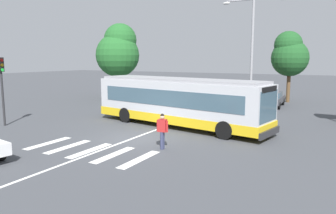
% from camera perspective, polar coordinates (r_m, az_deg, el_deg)
% --- Properties ---
extents(ground_plane, '(160.00, 160.00, 0.00)m').
position_cam_1_polar(ground_plane, '(17.65, -6.16, -5.59)').
color(ground_plane, '#424449').
extents(city_transit_bus, '(12.33, 4.62, 3.06)m').
position_cam_1_polar(city_transit_bus, '(20.55, 1.78, 0.96)').
color(city_transit_bus, black).
rests_on(city_transit_bus, ground_plane).
extents(pedestrian_crossing_street, '(0.58, 0.31, 1.72)m').
position_cam_1_polar(pedestrian_crossing_street, '(15.39, -1.00, -3.93)').
color(pedestrian_crossing_street, '#333856').
rests_on(pedestrian_crossing_street, ground_plane).
extents(parked_car_blue, '(1.88, 4.50, 1.35)m').
position_cam_1_polar(parked_car_blue, '(33.24, 4.01, 2.39)').
color(parked_car_blue, black).
rests_on(parked_car_blue, ground_plane).
extents(parked_car_silver, '(1.91, 4.52, 1.35)m').
position_cam_1_polar(parked_car_silver, '(32.18, 8.05, 2.13)').
color(parked_car_silver, black).
rests_on(parked_car_silver, ground_plane).
extents(parked_car_red, '(1.97, 4.55, 1.35)m').
position_cam_1_polar(parked_car_red, '(31.50, 13.03, 1.86)').
color(parked_car_red, black).
rests_on(parked_car_red, ground_plane).
extents(parked_car_charcoal, '(2.03, 4.58, 1.35)m').
position_cam_1_polar(parked_car_charcoal, '(30.61, 17.75, 1.49)').
color(parked_car_charcoal, black).
rests_on(parked_car_charcoal, ground_plane).
extents(traffic_light_near_corner, '(0.33, 0.32, 4.36)m').
position_cam_1_polar(traffic_light_near_corner, '(23.10, -27.22, 4.25)').
color(traffic_light_near_corner, '#28282B').
rests_on(traffic_light_near_corner, ground_plane).
extents(twin_arm_street_lamp, '(4.83, 0.32, 8.80)m').
position_cam_1_polar(twin_arm_street_lamp, '(25.73, 14.60, 10.82)').
color(twin_arm_street_lamp, '#939399').
rests_on(twin_arm_street_lamp, ground_plane).
extents(background_tree_left, '(4.68, 4.68, 8.06)m').
position_cam_1_polar(background_tree_left, '(35.97, -8.72, 9.75)').
color(background_tree_left, brown).
rests_on(background_tree_left, ground_plane).
extents(background_tree_right, '(3.58, 3.58, 6.95)m').
position_cam_1_polar(background_tree_right, '(34.17, 20.57, 8.67)').
color(background_tree_right, brown).
rests_on(background_tree_right, ground_plane).
extents(crosswalk_painted_stripes, '(6.05, 2.78, 0.01)m').
position_cam_1_polar(crosswalk_painted_stripes, '(15.80, -13.59, -7.45)').
color(crosswalk_painted_stripes, silver).
rests_on(crosswalk_painted_stripes, ground_plane).
extents(lane_center_line, '(0.16, 24.00, 0.01)m').
position_cam_1_polar(lane_center_line, '(19.31, -2.92, -4.32)').
color(lane_center_line, silver).
rests_on(lane_center_line, ground_plane).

